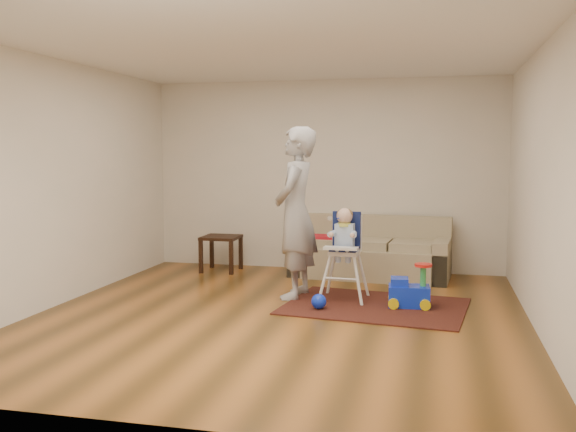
% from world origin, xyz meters
% --- Properties ---
extents(ground, '(5.50, 5.50, 0.00)m').
position_xyz_m(ground, '(0.00, 0.00, 0.00)').
color(ground, '#4B3112').
rests_on(ground, ground).
extents(room_envelope, '(5.04, 5.52, 2.72)m').
position_xyz_m(room_envelope, '(0.00, 0.53, 1.88)').
color(room_envelope, silver).
rests_on(room_envelope, ground).
extents(sofa, '(2.16, 1.03, 0.81)m').
position_xyz_m(sofa, '(0.69, 2.30, 0.41)').
color(sofa, tan).
rests_on(sofa, ground).
extents(side_table, '(0.50, 0.50, 0.50)m').
position_xyz_m(side_table, '(-1.40, 2.24, 0.25)').
color(side_table, black).
rests_on(side_table, ground).
extents(area_rug, '(2.08, 1.66, 0.02)m').
position_xyz_m(area_rug, '(0.93, 0.62, 0.01)').
color(area_rug, black).
rests_on(area_rug, ground).
extents(ride_on_toy, '(0.46, 0.34, 0.48)m').
position_xyz_m(ride_on_toy, '(1.29, 0.66, 0.25)').
color(ride_on_toy, '#102DD5').
rests_on(ride_on_toy, area_rug).
extents(toy_ball, '(0.16, 0.16, 0.16)m').
position_xyz_m(toy_ball, '(0.35, 0.33, 0.10)').
color(toy_ball, '#102DD5').
rests_on(toy_ball, area_rug).
extents(high_chair, '(0.51, 0.51, 1.07)m').
position_xyz_m(high_chair, '(0.55, 0.86, 0.51)').
color(high_chair, silver).
rests_on(high_chair, ground).
extents(adult, '(0.51, 0.74, 1.98)m').
position_xyz_m(adult, '(-0.02, 0.88, 0.99)').
color(adult, '#97979A').
rests_on(adult, ground).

